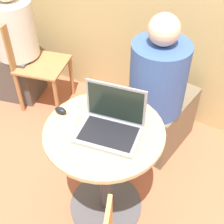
{
  "coord_description": "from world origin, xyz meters",
  "views": [
    {
      "loc": [
        0.59,
        -1.0,
        1.94
      ],
      "look_at": [
        0.02,
        0.05,
        0.85
      ],
      "focal_mm": 50.0,
      "sensor_mm": 36.0,
      "label": 1
    }
  ],
  "objects": [
    {
      "name": "ground_plane",
      "position": [
        0.0,
        0.0,
        0.0
      ],
      "size": [
        12.0,
        12.0,
        0.0
      ],
      "primitive_type": "plane",
      "color": "#B26042"
    },
    {
      "name": "round_table",
      "position": [
        0.0,
        0.0,
        0.48
      ],
      "size": [
        0.66,
        0.66,
        0.75
      ],
      "color": "#4C4C51",
      "rests_on": "ground_plane"
    },
    {
      "name": "laptop",
      "position": [
        0.04,
        0.01,
        0.8
      ],
      "size": [
        0.36,
        0.28,
        0.25
      ],
      "color": "gray",
      "rests_on": "round_table"
    },
    {
      "name": "cell_phone",
      "position": [
        -0.18,
        -0.03,
        0.75
      ],
      "size": [
        0.08,
        0.11,
        0.02
      ],
      "color": "silver",
      "rests_on": "round_table"
    },
    {
      "name": "computer_mouse",
      "position": [
        -0.28,
        0.0,
        0.77
      ],
      "size": [
        0.07,
        0.04,
        0.04
      ],
      "color": "black",
      "rests_on": "round_table"
    },
    {
      "name": "person_seated",
      "position": [
        0.07,
        0.69,
        0.48
      ],
      "size": [
        0.44,
        0.61,
        1.16
      ],
      "color": "brown",
      "rests_on": "ground_plane"
    },
    {
      "name": "chair_background",
      "position": [
        -1.09,
        0.69,
        0.44
      ],
      "size": [
        0.48,
        0.48,
        0.84
      ],
      "color": "#9E7042",
      "rests_on": "ground_plane"
    },
    {
      "name": "person_background",
      "position": [
        -1.34,
        0.69,
        0.46
      ],
      "size": [
        0.59,
        0.45,
        1.12
      ],
      "color": "#4C4742",
      "rests_on": "ground_plane"
    }
  ]
}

